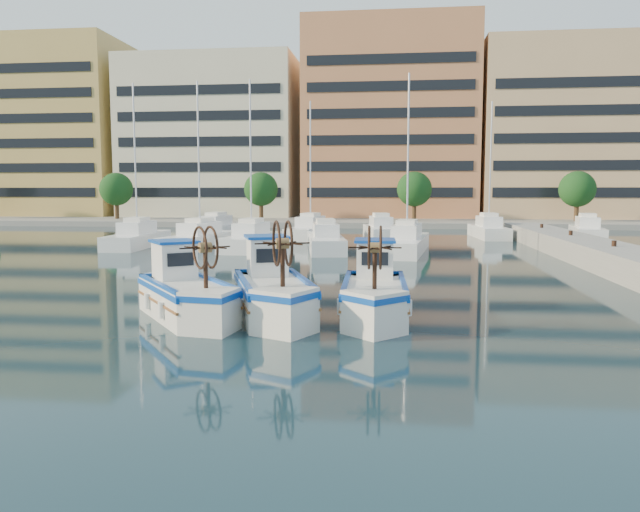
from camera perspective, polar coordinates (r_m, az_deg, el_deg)
The scene contains 6 objects.
ground at distance 19.86m, azimuth 1.39°, elevation -5.76°, with size 300.00×300.00×0.00m, color #17333E.
waterfront at distance 85.00m, azimuth 12.06°, elevation 10.65°, with size 180.00×40.00×25.60m.
yacht_marina at distance 47.86m, azimuth 1.25°, elevation 1.80°, with size 37.39×23.05×11.50m.
fishing_boat_a at distance 20.38m, azimuth -12.23°, elevation -3.19°, with size 4.34×4.94×3.05m.
fishing_boat_b at distance 20.15m, azimuth -4.39°, elevation -3.05°, with size 3.60×5.32×3.21m.
fishing_boat_c at distance 20.06m, azimuth 5.01°, elevation -3.21°, with size 2.15×4.96×3.07m.
Camera 1 is at (1.86, -19.35, 4.06)m, focal length 35.00 mm.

